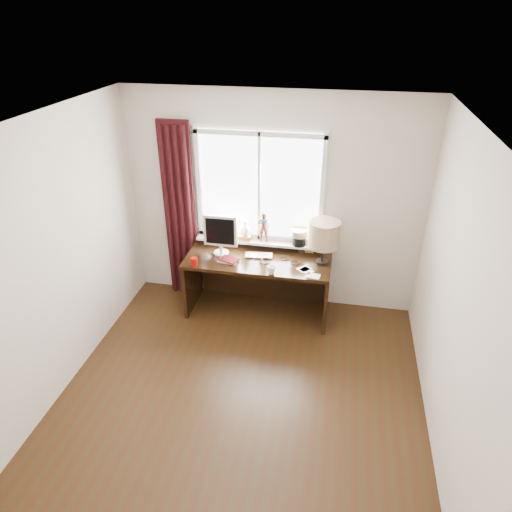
% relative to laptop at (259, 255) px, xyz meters
% --- Properties ---
extents(floor, '(3.50, 4.00, 0.00)m').
position_rel_laptop_xyz_m(floor, '(0.10, -1.69, -0.76)').
color(floor, '#331C0B').
rests_on(floor, ground).
extents(ceiling, '(3.50, 4.00, 0.00)m').
position_rel_laptop_xyz_m(ceiling, '(0.10, -1.69, 1.84)').
color(ceiling, white).
rests_on(ceiling, wall_back).
extents(wall_back, '(3.50, 0.00, 2.60)m').
position_rel_laptop_xyz_m(wall_back, '(0.10, 0.31, 0.54)').
color(wall_back, beige).
rests_on(wall_back, ground).
extents(wall_left, '(0.00, 4.00, 2.60)m').
position_rel_laptop_xyz_m(wall_left, '(-1.65, -1.69, 0.54)').
color(wall_left, beige).
rests_on(wall_left, ground).
extents(wall_right, '(0.00, 4.00, 2.60)m').
position_rel_laptop_xyz_m(wall_right, '(1.85, -1.69, 0.54)').
color(wall_right, beige).
rests_on(wall_right, ground).
extents(laptop, '(0.34, 0.24, 0.03)m').
position_rel_laptop_xyz_m(laptop, '(0.00, 0.00, 0.00)').
color(laptop, silver).
rests_on(laptop, desk).
extents(mug, '(0.13, 0.12, 0.10)m').
position_rel_laptop_xyz_m(mug, '(0.21, -0.36, 0.04)').
color(mug, white).
rests_on(mug, desk).
extents(red_cup, '(0.08, 0.08, 0.10)m').
position_rel_laptop_xyz_m(red_cup, '(-0.68, -0.36, 0.04)').
color(red_cup, '#880801').
rests_on(red_cup, desk).
extents(window, '(1.52, 0.21, 1.40)m').
position_rel_laptop_xyz_m(window, '(-0.04, 0.26, 0.55)').
color(window, white).
rests_on(window, ground).
extents(curtain, '(0.38, 0.09, 2.25)m').
position_rel_laptop_xyz_m(curtain, '(-1.03, 0.22, 0.35)').
color(curtain, black).
rests_on(curtain, floor).
extents(desk, '(1.70, 0.70, 0.75)m').
position_rel_laptop_xyz_m(desk, '(-0.00, 0.04, -0.26)').
color(desk, black).
rests_on(desk, floor).
extents(monitor, '(0.40, 0.18, 0.49)m').
position_rel_laptop_xyz_m(monitor, '(-0.46, -0.01, 0.27)').
color(monitor, beige).
rests_on(monitor, desk).
extents(notebook_stack, '(0.25, 0.21, 0.03)m').
position_rel_laptop_xyz_m(notebook_stack, '(-0.33, -0.17, 0.00)').
color(notebook_stack, beige).
rests_on(notebook_stack, desk).
extents(brush_holder, '(0.09, 0.09, 0.25)m').
position_rel_laptop_xyz_m(brush_holder, '(0.48, 0.21, 0.05)').
color(brush_holder, black).
rests_on(brush_holder, desk).
extents(icon_frame, '(0.10, 0.02, 0.13)m').
position_rel_laptop_xyz_m(icon_frame, '(0.58, 0.20, 0.05)').
color(icon_frame, gold).
rests_on(icon_frame, desk).
extents(table_lamp, '(0.35, 0.35, 0.52)m').
position_rel_laptop_xyz_m(table_lamp, '(0.74, -0.01, 0.35)').
color(table_lamp, black).
rests_on(table_lamp, desk).
extents(loose_papers, '(0.29, 0.29, 0.00)m').
position_rel_laptop_xyz_m(loose_papers, '(0.60, -0.24, -0.01)').
color(loose_papers, white).
rests_on(loose_papers, desk).
extents(desk_cables, '(0.51, 0.25, 0.01)m').
position_rel_laptop_xyz_m(desk_cables, '(0.25, -0.07, -0.01)').
color(desk_cables, black).
rests_on(desk_cables, desk).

